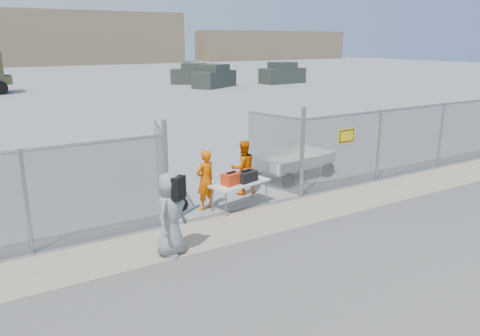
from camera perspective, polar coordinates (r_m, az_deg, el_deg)
ground at (r=10.64m, az=5.69°, el=-8.17°), size 160.00×160.00×0.00m
tarmac_inside at (r=50.27m, az=-24.87°, el=9.15°), size 160.00×80.00×0.01m
dirt_strip at (r=11.39m, az=2.64°, el=-6.45°), size 44.00×1.60×0.01m
distant_hills at (r=86.43m, az=-24.99°, el=14.18°), size 140.00×6.00×9.00m
chain_link_fence at (r=11.84m, az=0.00°, el=0.00°), size 40.00×0.20×2.20m
folding_table at (r=12.16m, az=-0.02°, el=-3.30°), size 1.72×1.00×0.69m
orange_bag at (r=11.85m, az=-1.07°, el=-1.33°), size 0.53×0.42×0.29m
black_duffel at (r=12.08m, az=0.78°, el=-1.05°), size 0.63×0.46×0.27m
security_worker_left at (r=11.95m, az=-4.24°, el=-1.48°), size 0.65×0.51×1.57m
security_worker_right at (r=13.11m, az=0.38°, el=0.04°), size 0.81×0.66×1.55m
visitor at (r=9.52m, az=-8.46°, el=-5.58°), size 1.01×0.94×1.72m
utility_trailer at (r=14.94m, az=6.34°, el=0.41°), size 3.57×2.22×0.81m
parked_vehicle_near at (r=43.48m, az=-3.14°, el=11.11°), size 4.92×3.96×2.03m
parked_vehicle_mid at (r=46.95m, az=-5.61°, el=11.34°), size 4.74×4.07×1.98m
parked_vehicle_far at (r=47.70m, az=5.19°, el=11.45°), size 4.63×2.32×2.04m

